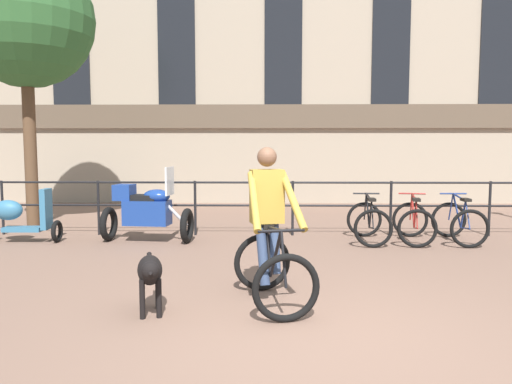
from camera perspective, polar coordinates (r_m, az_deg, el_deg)
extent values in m
plane|color=#7A5B4C|center=(4.66, 7.82, -16.28)|extent=(60.00, 60.00, 0.00)
cylinder|color=black|center=(10.85, -26.99, -1.60)|extent=(0.05, 0.05, 1.05)
cylinder|color=black|center=(10.10, -17.55, -1.73)|extent=(0.05, 0.05, 1.05)
cylinder|color=black|center=(9.67, -6.96, -1.83)|extent=(0.05, 0.05, 1.05)
cylinder|color=black|center=(9.59, 4.21, -1.86)|extent=(0.05, 0.05, 1.05)
cylinder|color=black|center=(9.87, 15.14, -1.83)|extent=(0.05, 0.05, 1.05)
cylinder|color=black|center=(10.49, 25.13, -1.74)|extent=(0.05, 0.05, 1.05)
cylinder|color=black|center=(9.54, 4.23, 1.09)|extent=(15.00, 0.04, 0.04)
cylinder|color=black|center=(9.59, 4.21, -1.55)|extent=(15.00, 0.04, 0.04)
cube|color=gray|center=(15.73, 3.11, 18.46)|extent=(18.00, 0.60, 10.63)
cube|color=brown|center=(14.98, 3.11, 8.63)|extent=(17.10, 0.12, 0.70)
cube|color=black|center=(16.57, -20.57, 19.35)|extent=(1.10, 0.06, 5.95)
cube|color=black|center=(15.76, -9.14, 20.37)|extent=(1.10, 0.06, 5.95)
cube|color=black|center=(15.55, 3.17, 20.64)|extent=(1.10, 0.06, 5.95)
cube|color=black|center=(15.97, 15.28, 20.05)|extent=(1.10, 0.06, 5.95)
cube|color=black|center=(16.97, 26.24, 18.80)|extent=(1.10, 0.06, 5.95)
torus|color=black|center=(4.91, 3.46, -10.90)|extent=(0.68, 0.21, 0.68)
torus|color=black|center=(5.95, 0.72, -8.04)|extent=(0.68, 0.21, 0.68)
cylinder|color=black|center=(5.26, 2.27, -7.15)|extent=(0.14, 0.49, 0.60)
cylinder|color=black|center=(5.58, 1.46, -6.78)|extent=(0.08, 0.23, 0.52)
cylinder|color=black|center=(5.30, 2.03, -4.23)|extent=(0.18, 0.66, 0.10)
cylinder|color=black|center=(5.75, 1.19, -8.77)|extent=(0.12, 0.44, 0.08)
cylinder|color=black|center=(5.78, 0.98, -6.09)|extent=(0.08, 0.26, 0.47)
cylinder|color=black|center=(4.94, 3.18, -7.65)|extent=(0.08, 0.23, 0.54)
cylinder|color=black|center=(4.98, 2.91, -4.45)|extent=(0.48, 0.13, 0.03)
cube|color=black|center=(5.62, 1.25, -3.83)|extent=(0.17, 0.26, 0.05)
cube|color=#AD8933|center=(5.58, 1.25, -0.49)|extent=(0.40, 0.29, 0.60)
sphere|color=brown|center=(5.56, 1.26, 4.03)|extent=(0.22, 0.22, 0.22)
cylinder|color=#AD8933|center=(5.22, -0.21, -1.03)|extent=(0.17, 0.72, 0.60)
cylinder|color=#AD8933|center=(5.32, 4.24, -0.93)|extent=(0.29, 0.70, 0.60)
cylinder|color=navy|center=(5.57, 0.75, -7.07)|extent=(0.20, 0.32, 0.69)
cylinder|color=navy|center=(5.59, 2.17, -6.41)|extent=(0.14, 0.31, 0.58)
ellipsoid|color=black|center=(5.25, -12.03, -8.70)|extent=(0.36, 0.53, 0.29)
cylinder|color=black|center=(5.05, -12.00, -8.98)|extent=(0.19, 0.19, 0.16)
sphere|color=black|center=(4.89, -11.99, -8.73)|extent=(0.18, 0.18, 0.18)
cone|color=black|center=(4.82, -11.97, -9.12)|extent=(0.12, 0.13, 0.10)
cylinder|color=black|center=(5.52, -12.10, -7.38)|extent=(0.09, 0.17, 0.11)
cylinder|color=black|center=(5.16, -12.87, -11.88)|extent=(0.06, 0.06, 0.39)
cylinder|color=black|center=(5.17, -11.04, -11.84)|extent=(0.06, 0.06, 0.39)
cylinder|color=black|center=(5.46, -12.87, -10.93)|extent=(0.06, 0.06, 0.39)
cylinder|color=black|center=(5.46, -11.15, -10.89)|extent=(0.06, 0.06, 0.39)
torus|color=black|center=(8.92, -7.88, -3.83)|extent=(0.19, 0.63, 0.62)
torus|color=black|center=(9.41, -16.47, -3.52)|extent=(0.19, 0.63, 0.62)
cube|color=navy|center=(9.11, -12.32, -2.31)|extent=(0.84, 0.49, 0.44)
ellipsoid|color=navy|center=(9.02, -11.28, -0.45)|extent=(0.51, 0.37, 0.24)
cube|color=black|center=(9.11, -12.94, -0.61)|extent=(0.59, 0.36, 0.10)
cylinder|color=#B2B2B7|center=(8.95, -9.03, -2.62)|extent=(0.41, 0.11, 0.41)
cube|color=silver|center=(8.92, -9.85, 1.25)|extent=(0.08, 0.44, 0.50)
cube|color=navy|center=(9.22, -14.82, -0.03)|extent=(0.36, 0.39, 0.28)
torus|color=black|center=(9.66, 12.26, -3.08)|extent=(0.66, 0.09, 0.66)
torus|color=black|center=(8.64, 13.26, -4.08)|extent=(0.66, 0.09, 0.66)
cylinder|color=black|center=(9.23, 12.65, -2.03)|extent=(0.06, 0.47, 0.58)
cylinder|color=black|center=(8.93, 12.95, -2.49)|extent=(0.04, 0.22, 0.51)
cylinder|color=black|center=(9.11, 12.77, -0.56)|extent=(0.06, 0.63, 0.10)
cylinder|color=black|center=(8.85, 13.04, -4.02)|extent=(0.05, 0.42, 0.07)
cylinder|color=black|center=(8.72, 13.17, -2.51)|extent=(0.04, 0.25, 0.46)
cylinder|color=black|center=(9.54, 12.37, -1.65)|extent=(0.04, 0.21, 0.52)
cylinder|color=black|center=(9.42, 12.49, -0.17)|extent=(0.48, 0.05, 0.03)
cube|color=black|center=(8.80, 13.08, -0.85)|extent=(0.13, 0.25, 0.05)
torus|color=black|center=(9.86, 17.20, -3.03)|extent=(0.66, 0.17, 0.66)
torus|color=black|center=(8.83, 17.96, -4.00)|extent=(0.66, 0.17, 0.66)
cylinder|color=maroon|center=(9.43, 17.51, -2.00)|extent=(0.11, 0.46, 0.58)
cylinder|color=maroon|center=(9.12, 17.74, -2.45)|extent=(0.07, 0.22, 0.51)
cylinder|color=maroon|center=(9.31, 17.62, -0.56)|extent=(0.14, 0.63, 0.10)
cylinder|color=maroon|center=(9.04, 17.79, -3.94)|extent=(0.10, 0.42, 0.07)
cylinder|color=maroon|center=(8.91, 17.90, -2.47)|extent=(0.06, 0.25, 0.46)
cylinder|color=maroon|center=(9.73, 17.30, -1.62)|extent=(0.06, 0.21, 0.52)
cylinder|color=maroon|center=(9.62, 17.40, -0.18)|extent=(0.48, 0.11, 0.03)
cube|color=black|center=(9.00, 17.86, -0.84)|extent=(0.16, 0.26, 0.05)
torus|color=black|center=(10.09, 21.16, -2.97)|extent=(0.66, 0.08, 0.66)
torus|color=black|center=(9.11, 23.24, -3.88)|extent=(0.66, 0.08, 0.66)
cylinder|color=navy|center=(9.68, 21.97, -1.95)|extent=(0.05, 0.47, 0.58)
cylinder|color=navy|center=(9.39, 22.59, -2.39)|extent=(0.04, 0.22, 0.51)
cylinder|color=navy|center=(9.57, 22.21, -0.55)|extent=(0.05, 0.63, 0.10)
cylinder|color=navy|center=(9.31, 22.79, -3.84)|extent=(0.04, 0.42, 0.07)
cylinder|color=navy|center=(9.19, 23.04, -2.40)|extent=(0.03, 0.25, 0.46)
cylinder|color=navy|center=(9.97, 21.38, -1.59)|extent=(0.03, 0.21, 0.52)
cylinder|color=navy|center=(9.86, 21.61, -0.18)|extent=(0.48, 0.04, 0.03)
cube|color=black|center=(9.27, 22.85, -0.82)|extent=(0.13, 0.24, 0.05)
torus|color=black|center=(9.59, -21.79, -4.19)|extent=(0.08, 0.40, 0.40)
cube|color=teal|center=(9.82, -25.04, -3.85)|extent=(0.67, 0.29, 0.08)
cube|color=teal|center=(9.60, -22.86, -1.80)|extent=(0.10, 0.32, 0.72)
ellipsoid|color=teal|center=(9.90, -26.49, -1.86)|extent=(0.52, 0.30, 0.36)
cylinder|color=brown|center=(11.70, -24.41, 5.15)|extent=(0.26, 0.26, 3.57)
sphere|color=#2D5B2D|center=(12.00, -24.89, 17.50)|extent=(2.83, 2.83, 2.83)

